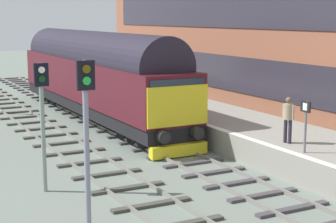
{
  "coord_description": "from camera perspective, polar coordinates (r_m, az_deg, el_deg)",
  "views": [
    {
      "loc": [
        -10.07,
        -19.9,
        5.44
      ],
      "look_at": [
        0.2,
        -0.33,
        1.61
      ],
      "focal_mm": 58.76,
      "sensor_mm": 36.0,
      "label": 1
    }
  ],
  "objects": [
    {
      "name": "ground_plane",
      "position": [
        22.96,
        -0.83,
        -3.87
      ],
      "size": [
        140.0,
        140.0,
        0.0
      ],
      "primitive_type": "plane",
      "color": "slate",
      "rests_on": "ground"
    },
    {
      "name": "track_main",
      "position": [
        22.94,
        -0.83,
        -3.73
      ],
      "size": [
        2.5,
        60.0,
        0.15
      ],
      "color": "slate",
      "rests_on": "ground"
    },
    {
      "name": "track_adjacent_west",
      "position": [
        21.67,
        -8.89,
        -4.66
      ],
      "size": [
        2.5,
        60.0,
        0.15
      ],
      "color": "slate",
      "rests_on": "ground"
    },
    {
      "name": "station_platform",
      "position": [
        24.64,
        6.66,
        -1.79
      ],
      "size": [
        4.0,
        44.0,
        1.01
      ],
      "color": "gray",
      "rests_on": "ground"
    },
    {
      "name": "diesel_locomotive",
      "position": [
        29.51,
        -7.61,
        4.01
      ],
      "size": [
        2.74,
        18.84,
        4.68
      ],
      "color": "black",
      "rests_on": "ground"
    },
    {
      "name": "signal_post_near",
      "position": [
        13.44,
        -8.46,
        -1.8
      ],
      "size": [
        0.44,
        0.22,
        4.42
      ],
      "color": "gray",
      "rests_on": "ground"
    },
    {
      "name": "signal_post_mid",
      "position": [
        17.31,
        -12.91,
        -0.03
      ],
      "size": [
        0.44,
        0.22,
        4.05
      ],
      "color": "gray",
      "rests_on": "ground"
    },
    {
      "name": "platform_number_sign",
      "position": [
        18.51,
        14.08,
        -0.68
      ],
      "size": [
        0.1,
        0.44,
        1.71
      ],
      "color": "slate",
      "rests_on": "station_platform"
    },
    {
      "name": "waiting_passenger",
      "position": [
        19.82,
        12.36,
        -0.41
      ],
      "size": [
        0.4,
        0.5,
        1.64
      ],
      "rotation": [
        0.0,
        0.0,
        1.77
      ],
      "color": "#2B2836",
      "rests_on": "station_platform"
    }
  ]
}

